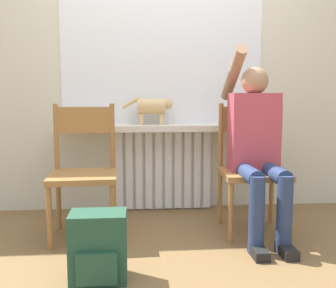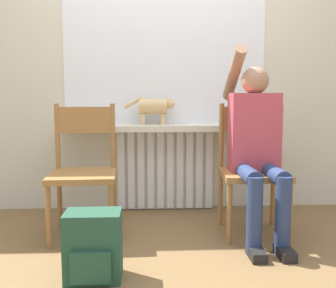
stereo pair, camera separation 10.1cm
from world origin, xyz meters
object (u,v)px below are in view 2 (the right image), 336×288
object	(u,v)px
chair_left	(84,169)
backpack	(93,246)
chair_right	(252,167)
person	(257,143)
cat	(154,107)

from	to	relation	value
chair_left	backpack	distance (m)	0.79
chair_right	backpack	world-z (taller)	chair_right
person	chair_left	bearing A→B (deg)	174.65
person	cat	world-z (taller)	person
chair_left	cat	world-z (taller)	cat
person	backpack	xyz separation A→B (m)	(-1.05, -0.60, -0.48)
cat	backpack	world-z (taller)	cat
person	cat	distance (m)	0.98
backpack	cat	bearing A→B (deg)	74.51
chair_left	chair_right	xyz separation A→B (m)	(1.21, 0.00, 0.00)
chair_left	cat	bearing A→B (deg)	44.16
chair_left	chair_right	bearing A→B (deg)	-2.53
cat	backpack	bearing A→B (deg)	-105.49
chair_left	person	xyz separation A→B (m)	(1.21, -0.11, 0.19)
chair_left	backpack	xyz separation A→B (m)	(0.16, -0.72, -0.29)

